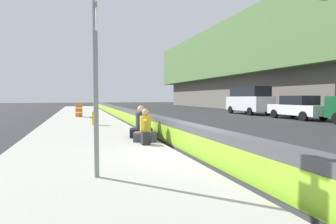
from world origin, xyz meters
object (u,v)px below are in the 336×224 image
at_px(seated_person_foreground, 146,131).
at_px(parked_car_third, 298,107).
at_px(route_sign_post, 96,63).
at_px(fire_hydrant, 94,116).
at_px(parked_car_fourth, 249,100).
at_px(seated_person_middle, 141,127).
at_px(backpack, 145,138).
at_px(construction_barrel, 79,110).

relative_size(seated_person_foreground, parked_car_third, 0.24).
relative_size(route_sign_post, parked_car_third, 0.80).
bearing_deg(fire_hydrant, parked_car_fourth, -63.35).
relative_size(route_sign_post, seated_person_middle, 3.14).
relative_size(fire_hydrant, parked_car_third, 0.19).
bearing_deg(backpack, parked_car_third, -59.62).
xyz_separation_m(fire_hydrant, seated_person_foreground, (-5.93, -1.32, -0.11)).
xyz_separation_m(seated_person_middle, construction_barrel, (11.66, 2.13, 0.12)).
xyz_separation_m(route_sign_post, parked_car_fourth, (16.96, -14.94, -0.86)).
height_order(seated_person_foreground, seated_person_middle, seated_person_middle).
bearing_deg(seated_person_foreground, parked_car_fourth, -44.87).
relative_size(parked_car_third, parked_car_fourth, 0.88).
bearing_deg(seated_person_foreground, route_sign_post, 154.34).
relative_size(construction_barrel, parked_car_fourth, 0.19).
relative_size(seated_person_middle, parked_car_fourth, 0.22).
xyz_separation_m(seated_person_middle, parked_car_fourth, (12.23, -13.06, 0.86)).
distance_m(parked_car_third, parked_car_fourth, 6.15).
bearing_deg(parked_car_fourth, construction_barrel, 92.16).
xyz_separation_m(fire_hydrant, construction_barrel, (6.68, 0.74, 0.03)).
xyz_separation_m(construction_barrel, parked_car_fourth, (0.57, -15.19, 0.73)).
distance_m(construction_barrel, parked_car_fourth, 15.22).
relative_size(backpack, parked_car_third, 0.09).
bearing_deg(route_sign_post, parked_car_third, -53.92).
xyz_separation_m(backpack, parked_car_third, (7.75, -13.22, 0.53)).
relative_size(fire_hydrant, construction_barrel, 0.93).
bearing_deg(backpack, seated_person_foreground, -13.70).
relative_size(seated_person_middle, construction_barrel, 1.21).
height_order(route_sign_post, seated_person_foreground, route_sign_post).
bearing_deg(backpack, parked_car_fourth, -43.76).
distance_m(route_sign_post, seated_person_middle, 5.37).
relative_size(seated_person_middle, backpack, 2.87).
xyz_separation_m(route_sign_post, parked_car_third, (10.84, -14.87, -1.35)).
bearing_deg(construction_barrel, route_sign_post, -179.12).
distance_m(seated_person_middle, backpack, 1.67).
bearing_deg(parked_car_fourth, seated_person_middle, 133.13).
height_order(fire_hydrant, parked_car_fourth, parked_car_fourth).
bearing_deg(fire_hydrant, route_sign_post, 177.09).
height_order(fire_hydrant, parked_car_third, parked_car_third).
bearing_deg(seated_person_middle, construction_barrel, 10.36).
bearing_deg(backpack, seated_person_middle, -8.09).
distance_m(seated_person_foreground, construction_barrel, 12.78).
height_order(seated_person_middle, parked_car_third, parked_car_third).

